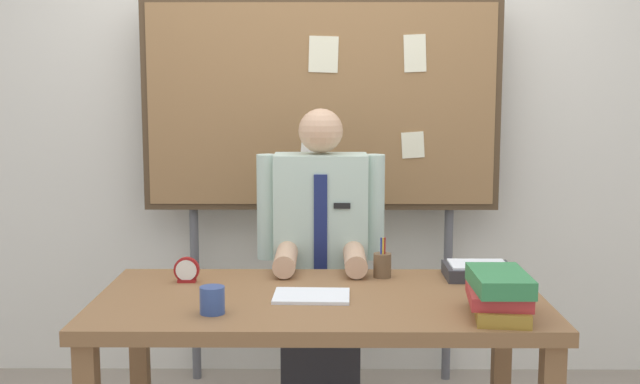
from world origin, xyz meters
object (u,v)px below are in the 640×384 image
object	(u,v)px
book_stack	(500,294)
coffee_mug	(212,300)
bulletin_board	(321,109)
desk_clock	(187,271)
pen_holder	(382,265)
open_notebook	(312,296)
paper_tray	(478,271)
desk	(320,320)
person	(321,279)

from	to	relation	value
book_stack	coffee_mug	distance (m)	0.94
bulletin_board	desk_clock	xyz separation A→B (m)	(-0.51, -0.90, -0.59)
desk_clock	pen_holder	distance (m)	0.76
pen_holder	open_notebook	bearing A→B (deg)	-132.19
paper_tray	pen_holder	bearing A→B (deg)	178.99
open_notebook	pen_holder	distance (m)	0.41
desk	pen_holder	distance (m)	0.40
open_notebook	pen_holder	size ratio (longest dim) A/B	1.68
coffee_mug	desk_clock	bearing A→B (deg)	110.69
book_stack	paper_tray	size ratio (longest dim) A/B	1.23
paper_tray	desk_clock	bearing A→B (deg)	-176.14
coffee_mug	paper_tray	xyz separation A→B (m)	(0.97, 0.49, -0.02)
book_stack	paper_tray	xyz separation A→B (m)	(0.03, 0.51, -0.05)
desk	desk_clock	bearing A→B (deg)	158.83
person	coffee_mug	xyz separation A→B (m)	(-0.35, -0.84, 0.14)
open_notebook	paper_tray	xyz separation A→B (m)	(0.65, 0.29, 0.02)
open_notebook	desk_clock	world-z (taller)	desk_clock
pen_holder	person	bearing A→B (deg)	125.25
desk	pen_holder	bearing A→B (deg)	48.98
desk_clock	pen_holder	size ratio (longest dim) A/B	0.61
desk_clock	pen_holder	world-z (taller)	pen_holder
book_stack	open_notebook	xyz separation A→B (m)	(-0.62, 0.22, -0.07)
person	coffee_mug	distance (m)	0.92
pen_holder	paper_tray	xyz separation A→B (m)	(0.37, -0.01, -0.02)
book_stack	open_notebook	bearing A→B (deg)	160.74
bulletin_board	book_stack	xyz separation A→B (m)	(0.59, -1.33, -0.56)
person	desk_clock	size ratio (longest dim) A/B	14.27
open_notebook	coffee_mug	distance (m)	0.38
desk	open_notebook	distance (m)	0.10
bulletin_board	coffee_mug	world-z (taller)	bulletin_board
coffee_mug	open_notebook	bearing A→B (deg)	31.27
person	book_stack	distance (m)	1.06
coffee_mug	pen_holder	size ratio (longest dim) A/B	0.57
desk	desk_clock	size ratio (longest dim) A/B	16.41
desk	pen_holder	world-z (taller)	pen_holder
desk	person	xyz separation A→B (m)	(0.00, 0.63, -0.01)
open_notebook	pen_holder	xyz separation A→B (m)	(0.27, 0.30, 0.04)
desk_clock	paper_tray	size ratio (longest dim) A/B	0.37
open_notebook	paper_tray	world-z (taller)	paper_tray
book_stack	pen_holder	bearing A→B (deg)	123.84
book_stack	open_notebook	distance (m)	0.66
bulletin_board	pen_holder	world-z (taller)	bulletin_board
person	desk_clock	bearing A→B (deg)	-140.02
open_notebook	paper_tray	size ratio (longest dim) A/B	1.03
bulletin_board	pen_holder	size ratio (longest dim) A/B	11.89
open_notebook	pen_holder	bearing A→B (deg)	47.81
coffee_mug	pen_holder	bearing A→B (deg)	39.80
pen_holder	desk_clock	bearing A→B (deg)	-173.74
open_notebook	desk	bearing A→B (deg)	35.11
desk	book_stack	xyz separation A→B (m)	(0.59, -0.24, 0.16)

